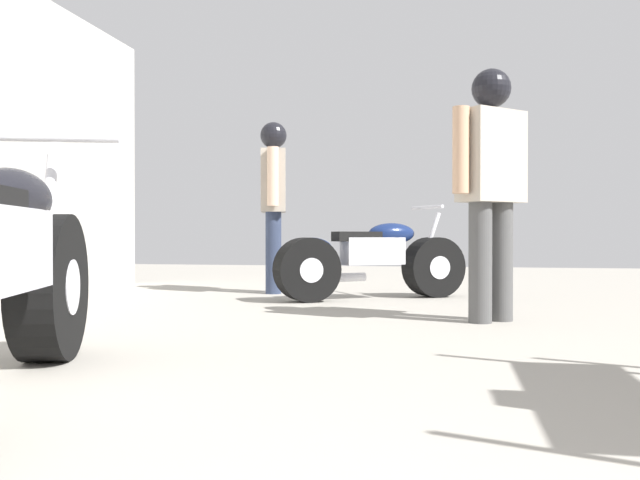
# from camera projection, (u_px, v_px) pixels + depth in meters

# --- Properties ---
(ground_plane) EXTENTS (17.45, 17.45, 0.00)m
(ground_plane) POSITION_uv_depth(u_px,v_px,m) (329.00, 345.00, 3.46)
(ground_plane) COLOR #9E998E
(motorcycle_black_naked) EXTENTS (1.63, 1.14, 0.84)m
(motorcycle_black_naked) POSITION_uv_depth(u_px,v_px,m) (369.00, 261.00, 5.93)
(motorcycle_black_naked) COLOR black
(motorcycle_black_naked) RESTS_ON ground_plane
(mechanic_in_blue) EXTENTS (0.33, 0.66, 1.67)m
(mechanic_in_blue) POSITION_uv_depth(u_px,v_px,m) (274.00, 191.00, 6.59)
(mechanic_in_blue) COLOR #2D3851
(mechanic_in_blue) RESTS_ON ground_plane
(mechanic_with_helmet) EXTENTS (0.54, 0.52, 1.66)m
(mechanic_with_helmet) POSITION_uv_depth(u_px,v_px,m) (491.00, 170.00, 4.40)
(mechanic_with_helmet) COLOR #4C4C4C
(mechanic_with_helmet) RESTS_ON ground_plane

